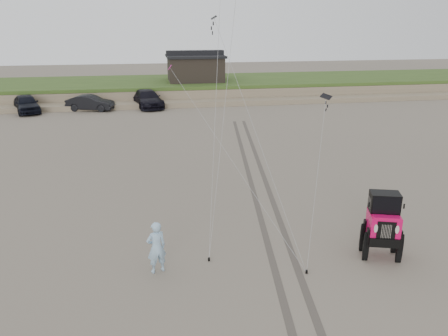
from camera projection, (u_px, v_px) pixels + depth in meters
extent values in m
plane|color=#6B6054|center=(260.00, 264.00, 15.32)|extent=(160.00, 160.00, 0.00)
cube|color=#7A6B54|center=(178.00, 89.00, 50.57)|extent=(160.00, 12.00, 1.40)
cube|color=#2D4719|center=(177.00, 82.00, 50.31)|extent=(160.00, 12.00, 0.35)
cube|color=#7A6B54|center=(182.00, 102.00, 44.65)|extent=(160.00, 3.50, 0.50)
cube|color=black|center=(195.00, 69.00, 49.23)|extent=(6.00, 5.00, 2.60)
cube|color=black|center=(195.00, 56.00, 48.78)|extent=(6.40, 5.40, 0.25)
cube|color=black|center=(195.00, 53.00, 48.66)|extent=(6.40, 1.20, 0.50)
imported|color=black|center=(26.00, 104.00, 40.71)|extent=(3.55, 5.25, 1.66)
imported|color=black|center=(90.00, 103.00, 41.64)|extent=(4.74, 2.73, 1.48)
imported|color=black|center=(147.00, 99.00, 43.29)|extent=(3.54, 6.11, 1.66)
imported|color=#96BDE7|center=(156.00, 247.00, 14.55)|extent=(0.78, 0.64, 1.84)
cube|color=black|center=(214.00, 17.00, 19.08)|extent=(0.28, 0.46, 0.21)
cube|color=black|center=(326.00, 96.00, 18.86)|extent=(0.53, 0.50, 0.26)
cube|color=#D11A8D|center=(170.00, 67.00, 23.13)|extent=(0.22, 0.51, 0.31)
cylinder|color=black|center=(209.00, 259.00, 15.48)|extent=(0.08, 0.08, 0.12)
cylinder|color=black|center=(307.00, 272.00, 14.70)|extent=(0.08, 0.08, 0.12)
cube|color=#4C443D|center=(251.00, 183.00, 23.05)|extent=(4.42, 29.74, 0.01)
cube|color=#4C443D|center=(266.00, 182.00, 23.18)|extent=(4.42, 29.74, 0.01)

